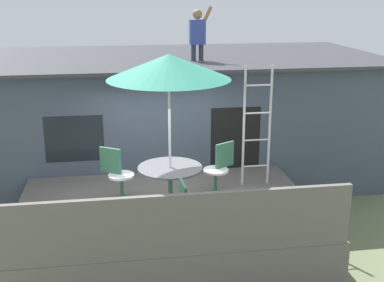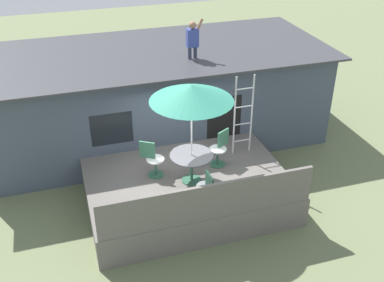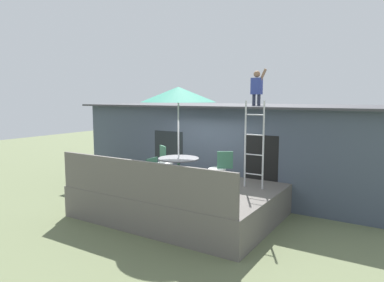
# 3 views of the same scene
# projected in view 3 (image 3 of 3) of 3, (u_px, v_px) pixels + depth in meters

# --- Properties ---
(ground_plane) EXTENTS (40.00, 40.00, 0.00)m
(ground_plane) POSITION_uv_depth(u_px,v_px,m) (181.00, 214.00, 9.37)
(ground_plane) COLOR #66704C
(house) EXTENTS (10.50, 4.50, 2.83)m
(house) POSITION_uv_depth(u_px,v_px,m) (239.00, 145.00, 12.23)
(house) COLOR #424C5B
(house) RESTS_ON ground
(deck) EXTENTS (4.93, 3.50, 0.80)m
(deck) POSITION_uv_depth(u_px,v_px,m) (181.00, 199.00, 9.32)
(deck) COLOR #605B56
(deck) RESTS_ON ground
(deck_railing) EXTENTS (4.83, 0.08, 0.90)m
(deck_railing) POSITION_uv_depth(u_px,v_px,m) (139.00, 181.00, 7.78)
(deck_railing) COLOR #605B56
(deck_railing) RESTS_ON deck
(patio_table) EXTENTS (1.04, 1.04, 0.74)m
(patio_table) POSITION_uv_depth(u_px,v_px,m) (179.00, 164.00, 8.99)
(patio_table) COLOR #33664C
(patio_table) RESTS_ON deck
(patio_umbrella) EXTENTS (1.90, 1.90, 2.54)m
(patio_umbrella) POSITION_uv_depth(u_px,v_px,m) (178.00, 95.00, 8.77)
(patio_umbrella) COLOR silver
(patio_umbrella) RESTS_ON deck
(step_ladder) EXTENTS (0.52, 0.04, 2.20)m
(step_ladder) POSITION_uv_depth(u_px,v_px,m) (254.00, 145.00, 8.80)
(step_ladder) COLOR silver
(step_ladder) RESTS_ON deck
(person_figure) EXTENTS (0.47, 0.20, 1.11)m
(person_figure) POSITION_uv_depth(u_px,v_px,m) (257.00, 86.00, 10.68)
(person_figure) COLOR #33384C
(person_figure) RESTS_ON house
(patio_chair_left) EXTENTS (0.57, 0.45, 0.92)m
(patio_chair_left) POSITION_uv_depth(u_px,v_px,m) (165.00, 163.00, 9.89)
(patio_chair_left) COLOR #33664C
(patio_chair_left) RESTS_ON deck
(patio_chair_right) EXTENTS (0.58, 0.44, 0.92)m
(patio_chair_right) POSITION_uv_depth(u_px,v_px,m) (220.00, 169.00, 8.97)
(patio_chair_right) COLOR #33664C
(patio_chair_right) RESTS_ON deck
(patio_chair_near) EXTENTS (0.44, 0.62, 0.92)m
(patio_chair_near) POSITION_uv_depth(u_px,v_px,m) (155.00, 177.00, 8.12)
(patio_chair_near) COLOR #33664C
(patio_chair_near) RESTS_ON deck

